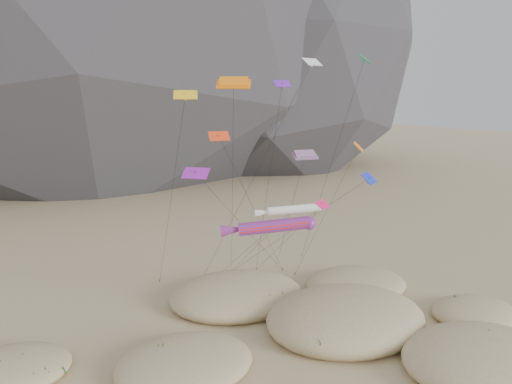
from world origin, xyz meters
TOP-DOWN VIEW (x-y plane):
  - ground at (0.00, 0.00)m, footprint 500.00×500.00m
  - dunes at (-0.49, 3.58)m, footprint 50.68×39.14m
  - dune_grass at (-1.28, 4.26)m, footprint 42.80×28.12m
  - kite_stakes at (2.16, 22.76)m, footprint 20.47×5.83m
  - rainbow_tube_kite at (-1.89, 8.20)m, footprint 7.87×18.30m
  - white_tube_kite at (1.06, 9.55)m, footprint 6.05×14.29m
  - orange_parafoil at (-3.88, 11.35)m, footprint 8.37×16.06m
  - multi_parafoil at (3.47, 10.91)m, footprint 5.72×13.32m
  - delta_kites at (2.46, 11.13)m, footprint 23.70×21.93m

SIDE VIEW (x-z plane):
  - ground at x=0.00m, z-range 0.00..0.00m
  - kite_stakes at x=2.16m, z-range 0.00..0.30m
  - dunes at x=-0.49m, z-range -1.47..2.96m
  - dune_grass at x=-1.28m, z-range 0.07..1.63m
  - rainbow_tube_kite at x=-1.89m, z-range 4.66..15.87m
  - white_tube_kite at x=1.06m, z-range 5.27..17.10m
  - multi_parafoil at x=3.47m, z-range 7.64..24.18m
  - delta_kites at x=2.46m, z-range 5.59..31.23m
  - orange_parafoil at x=-3.88m, z-range 10.89..34.22m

